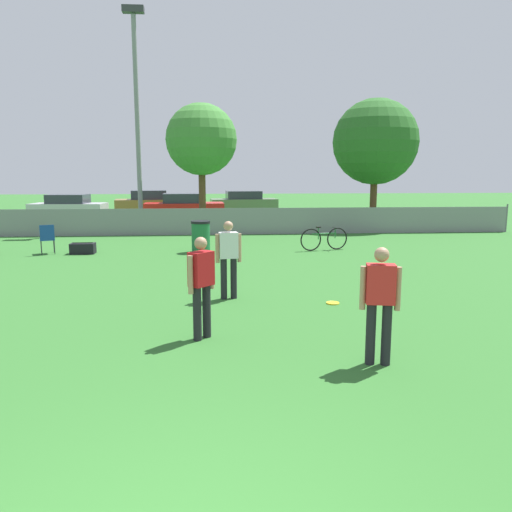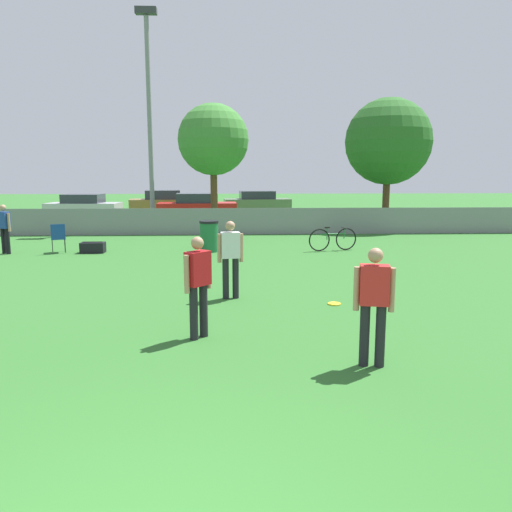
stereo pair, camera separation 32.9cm
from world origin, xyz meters
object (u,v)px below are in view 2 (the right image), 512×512
Objects in this scene: trash_bin at (209,236)px; parked_car_olive at (257,202)px; light_pole at (149,104)px; player_thrower_red at (198,281)px; spectator_in_blue at (4,226)px; player_receiver_white at (230,255)px; parked_car_tan at (163,203)px; tree_far_right at (388,142)px; player_defender_red at (374,300)px; gear_bag_sideline at (93,248)px; tree_near_pole at (213,140)px; bicycle_sideline at (333,239)px; parked_car_silver at (84,206)px; folding_chair_sideline at (58,236)px; parked_car_red at (197,206)px; frisbee_disc at (334,304)px.

trash_bin is 0.23× the size of parked_car_olive.
parked_car_olive is (5.15, 9.91, -4.81)m from light_pole.
parked_car_olive is at bearing 38.72° from player_thrower_red.
spectator_in_blue is (-6.67, 8.48, -0.02)m from player_thrower_red.
player_receiver_white is 0.37× the size of parked_car_tan.
tree_far_right is 17.84m from player_defender_red.
parked_car_tan is (-4.37, 21.63, -0.19)m from player_receiver_white.
player_receiver_white reaches higher than gear_bag_sideline.
tree_near_pole is 1.30× the size of parked_car_olive.
parked_car_olive is (8.73, 16.54, -0.20)m from spectator_in_blue.
parked_car_silver is (-11.86, 12.85, 0.27)m from bicycle_sideline.
parked_car_silver is 0.97× the size of parked_car_tan.
tree_near_pole is at bearing -73.93° from parked_car_tan.
player_defender_red is 25.06m from parked_car_silver.
folding_chair_sideline is 0.21× the size of parked_car_olive.
tree_near_pole reaches higher than trash_bin.
player_receiver_white reaches higher than parked_car_tan.
parked_car_red is 5.41m from parked_car_olive.
parked_car_red reaches higher than trash_bin.
tree_far_right is 14.04m from gear_bag_sideline.
parked_car_red is (-9.15, 5.45, -3.27)m from tree_far_right.
gear_bag_sideline is at bearing 159.27° from folding_chair_sideline.
folding_chair_sideline reaches higher than gear_bag_sideline.
gear_bag_sideline is at bearing -150.05° from spectator_in_blue.
bicycle_sideline is 16.42m from parked_car_olive.
player_thrower_red reaches higher than parked_car_tan.
player_receiver_white reaches higher than parked_car_olive.
folding_chair_sideline is at bearing 73.94° from player_thrower_red.
light_pole is 8.46m from gear_bag_sideline.
player_thrower_red is 9.50m from bicycle_sideline.
bicycle_sideline reaches higher than frisbee_disc.
player_defender_red is 1.57× the size of trash_bin.
tree_near_pole is 1.34× the size of parked_car_tan.
player_thrower_red is (0.38, -16.04, -3.13)m from tree_near_pole.
parked_car_red is (-1.53, 20.97, -0.23)m from player_thrower_red.
parked_car_tan reaches higher than folding_chair_sideline.
trash_bin is at bearing -103.26° from parked_car_olive.
player_thrower_red is 1.00× the size of player_defender_red.
player_defender_red is at bearing -107.39° from tree_far_right.
tree_near_pole is 3.65× the size of spectator_in_blue.
parked_car_tan is (0.09, 15.50, 0.55)m from gear_bag_sideline.
player_defender_red is at bearing -81.00° from tree_near_pole.
player_receiver_white is (-7.14, -13.06, -3.04)m from tree_far_right.
tree_far_right is 17.11m from parked_car_silver.
light_pole is at bearing -127.32° from folding_chair_sideline.
spectator_in_blue is 0.38× the size of parked_car_silver.
parked_car_olive is at bearing 62.52° from light_pole.
player_receiver_white is at bearing -86.12° from parked_car_tan.
light_pole reaches higher than trash_bin.
parked_car_olive is at bearing 77.62° from player_receiver_white.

